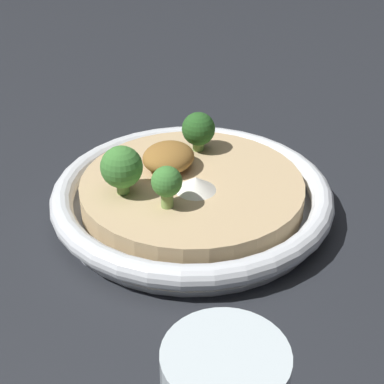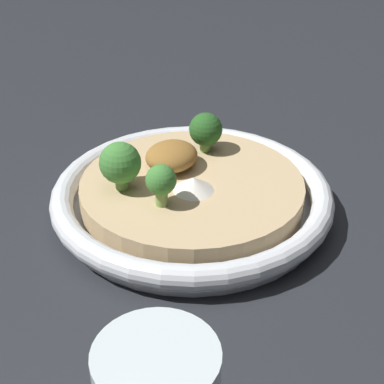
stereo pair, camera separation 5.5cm
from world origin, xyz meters
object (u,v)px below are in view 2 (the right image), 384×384
(risotto_bowl, at_px, (192,196))
(broccoli_back_left, at_px, (120,164))
(broccoli_left, at_px, (162,182))
(broccoli_back_right, at_px, (206,130))

(risotto_bowl, xyz_separation_m, broccoli_back_left, (-0.05, 0.05, 0.04))
(risotto_bowl, relative_size, broccoli_back_left, 5.84)
(broccoli_left, bearing_deg, risotto_bowl, 0.71)
(broccoli_left, relative_size, broccoli_back_right, 0.96)
(risotto_bowl, bearing_deg, broccoli_back_left, 134.77)
(broccoli_back_left, bearing_deg, broccoli_back_right, -13.35)
(broccoli_left, relative_size, broccoli_back_left, 0.85)
(risotto_bowl, relative_size, broccoli_back_right, 6.58)
(broccoli_back_left, bearing_deg, risotto_bowl, -45.23)
(risotto_bowl, relative_size, broccoli_left, 6.87)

